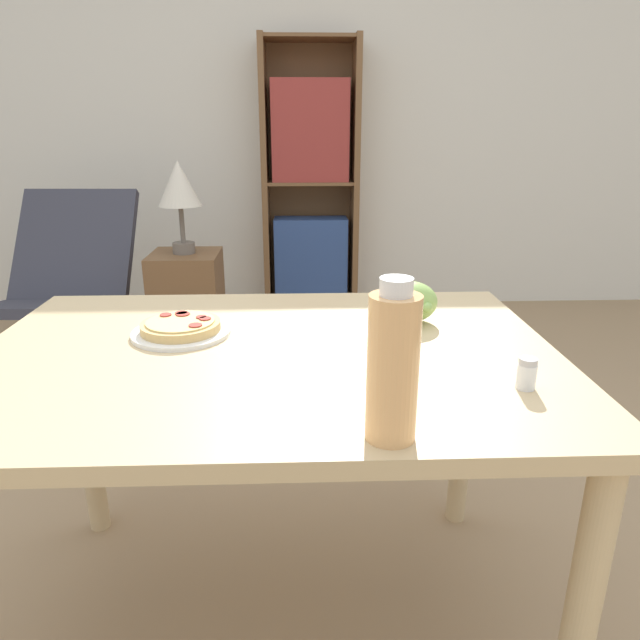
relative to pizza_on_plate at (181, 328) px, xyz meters
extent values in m
plane|color=#9E7F5B|center=(0.19, 0.03, -0.76)|extent=(14.00, 14.00, 0.00)
cube|color=silver|center=(0.19, 2.66, 0.54)|extent=(8.00, 0.05, 2.60)
cube|color=#D1B27F|center=(0.20, -0.10, -0.03)|extent=(1.25, 0.87, 0.03)
cylinder|color=#D1B27F|center=(0.77, -0.48, -0.40)|extent=(0.06, 0.06, 0.71)
cylinder|color=#D1B27F|center=(-0.36, 0.27, -0.40)|extent=(0.06, 0.06, 0.71)
cylinder|color=#D1B27F|center=(0.77, 0.27, -0.40)|extent=(0.06, 0.06, 0.71)
cylinder|color=white|center=(0.00, 0.00, -0.01)|extent=(0.23, 0.23, 0.01)
cylinder|color=#DBB26B|center=(0.00, 0.00, 0.00)|extent=(0.18, 0.18, 0.02)
cylinder|color=#EACC7A|center=(0.00, 0.00, 0.02)|extent=(0.16, 0.16, 0.00)
cylinder|color=#A83328|center=(0.00, 0.04, 0.02)|extent=(0.03, 0.03, 0.00)
cylinder|color=#A83328|center=(-0.04, 0.04, 0.02)|extent=(0.03, 0.03, 0.00)
cylinder|color=#A83328|center=(-0.01, 0.05, 0.02)|extent=(0.03, 0.03, 0.00)
cylinder|color=#A83328|center=(0.04, 0.02, 0.02)|extent=(0.02, 0.02, 0.00)
cylinder|color=#A83328|center=(0.06, 0.01, 0.02)|extent=(0.03, 0.03, 0.00)
cylinder|color=#A83328|center=(0.04, -0.04, 0.02)|extent=(0.03, 0.03, 0.00)
ellipsoid|color=#93BC5B|center=(0.54, 0.07, 0.04)|extent=(0.14, 0.11, 0.10)
sphere|color=#93BC5B|center=(0.58, 0.03, 0.03)|extent=(0.03, 0.03, 0.03)
sphere|color=#93BC5B|center=(0.56, 0.06, 0.04)|extent=(0.02, 0.02, 0.02)
sphere|color=#93BC5B|center=(0.54, 0.06, 0.04)|extent=(0.02, 0.02, 0.02)
sphere|color=#93BC5B|center=(0.52, 0.06, 0.05)|extent=(0.02, 0.02, 0.02)
sphere|color=#93BC5B|center=(0.56, 0.07, 0.02)|extent=(0.03, 0.03, 0.03)
sphere|color=#93BC5B|center=(0.58, 0.06, 0.01)|extent=(0.03, 0.03, 0.03)
sphere|color=#93BC5B|center=(0.53, 0.03, 0.02)|extent=(0.02, 0.02, 0.02)
sphere|color=#93BC5B|center=(0.53, 0.12, 0.03)|extent=(0.03, 0.03, 0.03)
sphere|color=#93BC5B|center=(0.55, 0.10, 0.04)|extent=(0.02, 0.02, 0.02)
sphere|color=#93BC5B|center=(0.53, 0.12, 0.04)|extent=(0.02, 0.02, 0.02)
cylinder|color=#EFB270|center=(0.41, -0.47, 0.10)|extent=(0.08, 0.08, 0.23)
cylinder|color=white|center=(0.41, -0.47, 0.23)|extent=(0.05, 0.05, 0.03)
cylinder|color=white|center=(0.69, -0.31, 0.01)|extent=(0.04, 0.04, 0.05)
cylinder|color=#B7B7BC|center=(0.69, -0.31, 0.04)|extent=(0.03, 0.03, 0.01)
cube|color=slate|center=(-0.91, 1.53, -0.71)|extent=(0.58, 0.57, 0.10)
cube|color=#383842|center=(-0.91, 1.45, -0.40)|extent=(0.62, 0.53, 0.14)
cube|color=#383842|center=(-0.90, 1.75, -0.15)|extent=(0.62, 0.43, 0.55)
cube|color=brown|center=(0.07, 2.49, 0.10)|extent=(0.04, 0.29, 1.71)
cube|color=brown|center=(0.64, 2.49, 0.10)|extent=(0.04, 0.29, 1.71)
cube|color=brown|center=(0.35, 2.63, 0.10)|extent=(0.61, 0.01, 1.71)
cube|color=brown|center=(0.35, 2.49, -0.74)|extent=(0.54, 0.28, 0.02)
cube|color=navy|center=(0.35, 2.46, -0.43)|extent=(0.47, 0.21, 0.60)
cube|color=brown|center=(0.35, 2.49, 0.10)|extent=(0.54, 0.28, 0.02)
cube|color=#99332D|center=(0.35, 2.46, 0.41)|extent=(0.47, 0.21, 0.60)
cube|color=brown|center=(0.35, 2.49, 0.94)|extent=(0.54, 0.28, 0.02)
cube|color=brown|center=(-0.30, 1.58, -0.46)|extent=(0.34, 0.34, 0.60)
cylinder|color=#665B51|center=(-0.30, 1.58, -0.13)|extent=(0.11, 0.11, 0.05)
cylinder|color=#665B51|center=(-0.30, 1.58, -0.02)|extent=(0.02, 0.02, 0.18)
cone|color=beige|center=(-0.30, 1.58, 0.18)|extent=(0.21, 0.21, 0.22)
camera|label=1|loc=(0.27, -1.25, 0.44)|focal=32.00mm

